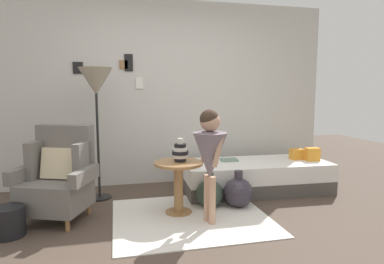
% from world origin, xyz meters
% --- Properties ---
extents(ground_plane, '(12.00, 12.00, 0.00)m').
position_xyz_m(ground_plane, '(0.00, 0.00, 0.00)').
color(ground_plane, '#4C3D33').
extents(gallery_wall, '(4.80, 0.12, 2.60)m').
position_xyz_m(gallery_wall, '(-0.00, 1.95, 1.30)').
color(gallery_wall, beige).
rests_on(gallery_wall, ground).
extents(rug, '(1.60, 1.42, 0.01)m').
position_xyz_m(rug, '(0.02, 0.48, 0.01)').
color(rug, silver).
rests_on(rug, ground).
extents(armchair, '(0.88, 0.78, 0.97)m').
position_xyz_m(armchair, '(-1.31, 0.78, 0.44)').
color(armchair, '#9E7042').
rests_on(armchair, ground).
extents(daybed, '(1.93, 0.87, 0.40)m').
position_xyz_m(daybed, '(1.08, 1.19, 0.20)').
color(daybed, '#4C4742').
rests_on(daybed, ground).
extents(pillow_head, '(0.18, 0.14, 0.17)m').
position_xyz_m(pillow_head, '(1.84, 1.07, 0.49)').
color(pillow_head, orange).
rests_on(pillow_head, daybed).
extents(pillow_mid, '(0.17, 0.12, 0.14)m').
position_xyz_m(pillow_mid, '(1.68, 1.20, 0.47)').
color(pillow_mid, orange).
rests_on(pillow_mid, daybed).
extents(side_table, '(0.53, 0.53, 0.57)m').
position_xyz_m(side_table, '(-0.08, 0.63, 0.40)').
color(side_table, '#9E7042').
rests_on(side_table, ground).
extents(vase_striped, '(0.18, 0.18, 0.25)m').
position_xyz_m(vase_striped, '(-0.05, 0.65, 0.67)').
color(vase_striped, black).
rests_on(vase_striped, side_table).
extents(floor_lamp, '(0.40, 0.40, 1.61)m').
position_xyz_m(floor_lamp, '(-0.94, 1.35, 1.39)').
color(floor_lamp, black).
rests_on(floor_lamp, ground).
extents(person_child, '(0.34, 0.34, 1.15)m').
position_xyz_m(person_child, '(0.18, 0.29, 0.74)').
color(person_child, tan).
rests_on(person_child, ground).
extents(book_on_daybed, '(0.24, 0.19, 0.03)m').
position_xyz_m(book_on_daybed, '(0.75, 1.31, 0.42)').
color(book_on_daybed, gray).
rests_on(book_on_daybed, daybed).
extents(demijohn_near, '(0.32, 0.32, 0.40)m').
position_xyz_m(demijohn_near, '(0.31, 0.74, 0.16)').
color(demijohn_near, '#2D3D33').
rests_on(demijohn_near, ground).
extents(demijohn_far, '(0.34, 0.34, 0.43)m').
position_xyz_m(demijohn_far, '(0.63, 0.66, 0.18)').
color(demijohn_far, '#332D38').
rests_on(demijohn_far, ground).
extents(magazine_basket, '(0.28, 0.28, 0.28)m').
position_xyz_m(magazine_basket, '(-1.70, 0.41, 0.14)').
color(magazine_basket, black).
rests_on(magazine_basket, ground).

